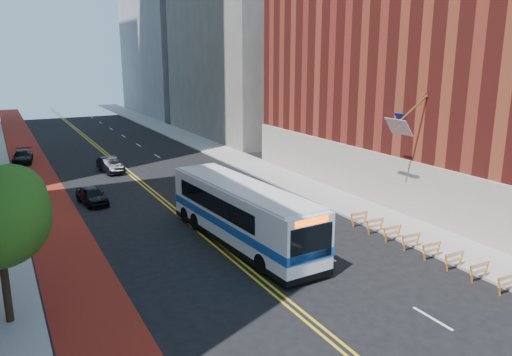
{
  "coord_description": "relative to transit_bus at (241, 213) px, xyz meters",
  "views": [
    {
      "loc": [
        -10.98,
        -15.59,
        11.04
      ],
      "look_at": [
        1.47,
        8.0,
        4.44
      ],
      "focal_mm": 35.0,
      "sensor_mm": 36.0,
      "label": 1
    }
  ],
  "objects": [
    {
      "name": "center_line_outer",
      "position": [
        -1.27,
        20.13,
        -1.9
      ],
      "size": [
        0.14,
        140.0,
        0.01
      ],
      "primitive_type": "cube",
      "color": "gold",
      "rests_on": "ground"
    },
    {
      "name": "transit_bus",
      "position": [
        0.0,
        0.0,
        0.0
      ],
      "size": [
        3.84,
        13.46,
        3.65
      ],
      "rotation": [
        0.0,
        0.0,
        0.07
      ],
      "color": "silver",
      "rests_on": "ground"
    },
    {
      "name": "construction_barriers",
      "position": [
        8.15,
        -6.44,
        -1.23
      ],
      "size": [
        1.42,
        10.91,
        1.0
      ],
      "color": "orange",
      "rests_on": "ground"
    },
    {
      "name": "car_c",
      "position": [
        -10.18,
        31.23,
        -1.25
      ],
      "size": [
        2.41,
        4.75,
        1.32
      ],
      "primitive_type": "imported",
      "rotation": [
        0.0,
        0.0,
        -0.13
      ],
      "color": "black",
      "rests_on": "ground"
    },
    {
      "name": "lane_dashes",
      "position": [
        3.35,
        28.13,
        -1.9
      ],
      "size": [
        0.14,
        98.2,
        0.01
      ],
      "color": "silver",
      "rests_on": "ground"
    },
    {
      "name": "bus_lane_paint",
      "position": [
        -9.55,
        20.13,
        -1.9
      ],
      "size": [
        3.6,
        140.0,
        0.01
      ],
      "primitive_type": "cube",
      "color": "maroon",
      "rests_on": "ground"
    },
    {
      "name": "ground",
      "position": [
        -1.45,
        -9.87,
        -1.91
      ],
      "size": [
        160.0,
        160.0,
        0.0
      ],
      "primitive_type": "plane",
      "color": "black",
      "rests_on": "ground"
    },
    {
      "name": "center_line_inner",
      "position": [
        -1.63,
        20.13,
        -1.9
      ],
      "size": [
        0.14,
        140.0,
        0.01
      ],
      "primitive_type": "cube",
      "color": "gold",
      "rests_on": "ground"
    },
    {
      "name": "car_b",
      "position": [
        -2.96,
        22.61,
        -1.19
      ],
      "size": [
        1.95,
        4.48,
        1.43
      ],
      "primitive_type": "imported",
      "rotation": [
        0.0,
        0.0,
        0.1
      ],
      "color": "black",
      "rests_on": "ground"
    },
    {
      "name": "brick_building",
      "position": [
        20.48,
        2.13,
        9.06
      ],
      "size": [
        18.73,
        36.0,
        22.0
      ],
      "color": "maroon",
      "rests_on": "ground"
    },
    {
      "name": "car_a",
      "position": [
        -6.47,
        12.5,
        -1.24
      ],
      "size": [
        2.15,
        4.08,
        1.32
      ],
      "primitive_type": "imported",
      "rotation": [
        0.0,
        0.0,
        0.16
      ],
      "color": "black",
      "rests_on": "ground"
    },
    {
      "name": "sidewalk_right",
      "position": [
        10.55,
        20.13,
        -1.83
      ],
      "size": [
        4.0,
        140.0,
        0.15
      ],
      "primitive_type": "cube",
      "color": "gray",
      "rests_on": "ground"
    }
  ]
}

